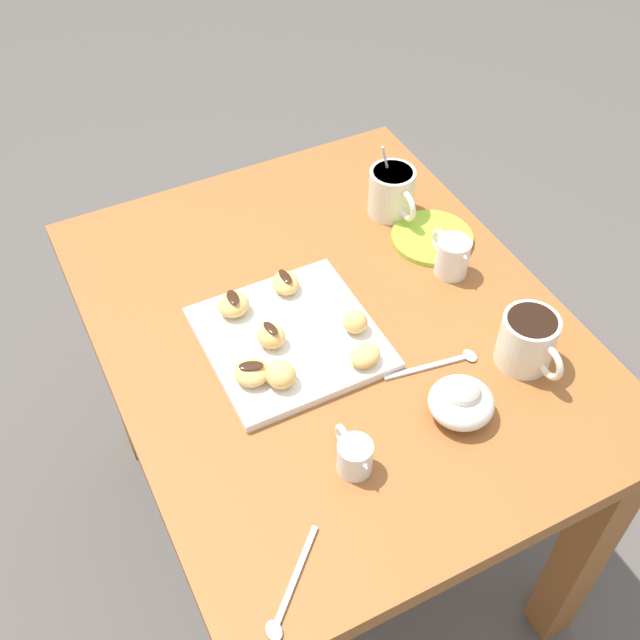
{
  "coord_description": "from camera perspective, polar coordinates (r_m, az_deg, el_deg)",
  "views": [
    {
      "loc": [
        0.79,
        -0.42,
        1.68
      ],
      "look_at": [
        0.0,
        -0.02,
        0.73
      ],
      "focal_mm": 43.62,
      "sensor_mm": 36.0,
      "label": 1
    }
  ],
  "objects": [
    {
      "name": "ground_plane",
      "position": [
        1.9,
        0.64,
        -14.74
      ],
      "size": [
        8.0,
        8.0,
        0.0
      ],
      "primitive_type": "plane",
      "color": "#514C47"
    },
    {
      "name": "dining_table",
      "position": [
        1.43,
        0.83,
        -3.9
      ],
      "size": [
        0.95,
        0.76,
        0.71
      ],
      "color": "#935628",
      "rests_on": "ground_plane"
    },
    {
      "name": "pastry_plate_square",
      "position": [
        1.29,
        -2.2,
        -1.34
      ],
      "size": [
        0.28,
        0.28,
        0.02
      ],
      "primitive_type": "cube",
      "color": "silver",
      "rests_on": "dining_table"
    },
    {
      "name": "coffee_mug_cream_left",
      "position": [
        1.51,
        5.31,
        9.4
      ],
      "size": [
        0.13,
        0.09,
        0.15
      ],
      "color": "silver",
      "rests_on": "dining_table"
    },
    {
      "name": "coffee_mug_cream_right",
      "position": [
        1.27,
        15.02,
        -1.41
      ],
      "size": [
        0.13,
        0.09,
        0.09
      ],
      "color": "silver",
      "rests_on": "dining_table"
    },
    {
      "name": "cream_pitcher_white",
      "position": [
        1.4,
        9.67,
        4.74
      ],
      "size": [
        0.1,
        0.06,
        0.07
      ],
      "color": "silver",
      "rests_on": "dining_table"
    },
    {
      "name": "ice_cream_bowl",
      "position": [
        1.19,
        10.34,
        -5.85
      ],
      "size": [
        0.1,
        0.1,
        0.07
      ],
      "color": "silver",
      "rests_on": "dining_table"
    },
    {
      "name": "chocolate_sauce_pitcher",
      "position": [
        1.12,
        2.54,
        -9.86
      ],
      "size": [
        0.09,
        0.05,
        0.06
      ],
      "color": "silver",
      "rests_on": "dining_table"
    },
    {
      "name": "saucer_lime_left",
      "position": [
        1.49,
        8.22,
        6.0
      ],
      "size": [
        0.15,
        0.15,
        0.01
      ],
      "primitive_type": "cylinder",
      "color": "#9EC633",
      "rests_on": "dining_table"
    },
    {
      "name": "loose_spoon_near_saucer",
      "position": [
        1.05,
        -2.36,
        -19.53
      ],
      "size": [
        0.12,
        0.12,
        0.01
      ],
      "color": "silver",
      "rests_on": "dining_table"
    },
    {
      "name": "loose_spoon_by_plate",
      "position": [
        1.27,
        8.99,
        -3.12
      ],
      "size": [
        0.04,
        0.16,
        0.01
      ],
      "color": "silver",
      "rests_on": "dining_table"
    },
    {
      "name": "beignet_0",
      "position": [
        1.31,
        -6.35,
        1.11
      ],
      "size": [
        0.06,
        0.07,
        0.03
      ],
      "primitive_type": "ellipsoid",
      "rotation": [
        0.0,
        0.0,
        3.44
      ],
      "color": "#E5B260",
      "rests_on": "pastry_plate_square"
    },
    {
      "name": "chocolate_drizzle_0",
      "position": [
        1.3,
        -6.42,
        1.68
      ],
      "size": [
        0.04,
        0.02,
        0.0
      ],
      "primitive_type": "ellipsoid",
      "rotation": [
        0.0,
        0.0,
        3.05
      ],
      "color": "#381E11",
      "rests_on": "beignet_0"
    },
    {
      "name": "beignet_1",
      "position": [
        1.2,
        -2.92,
        -4.02
      ],
      "size": [
        0.06,
        0.06,
        0.04
      ],
      "primitive_type": "ellipsoid",
      "rotation": [
        0.0,
        0.0,
        4.94
      ],
      "color": "#E5B260",
      "rests_on": "pastry_plate_square"
    },
    {
      "name": "beignet_2",
      "position": [
        1.35,
        -2.54,
        2.73
      ],
      "size": [
        0.06,
        0.05,
        0.03
      ],
      "primitive_type": "ellipsoid",
      "rotation": [
        0.0,
        0.0,
        2.96
      ],
      "color": "#E5B260",
      "rests_on": "pastry_plate_square"
    },
    {
      "name": "chocolate_drizzle_2",
      "position": [
        1.33,
        -2.56,
        3.23
      ],
      "size": [
        0.04,
        0.02,
        0.0
      ],
      "primitive_type": "ellipsoid",
      "rotation": [
        0.0,
        0.0,
        3.19
      ],
      "color": "#381E11",
      "rests_on": "beignet_2"
    },
    {
      "name": "beignet_3",
      "position": [
        1.21,
        -5.02,
        -3.86
      ],
      "size": [
        0.08,
        0.08,
        0.03
      ],
      "primitive_type": "ellipsoid",
      "rotation": [
        0.0,
        0.0,
        0.84
      ],
      "color": "#E5B260",
      "rests_on": "pastry_plate_square"
    },
    {
      "name": "chocolate_drizzle_3",
      "position": [
        1.2,
        -5.08,
        -3.37
      ],
      "size": [
        0.03,
        0.04,
        0.0
      ],
      "primitive_type": "ellipsoid",
      "rotation": [
        0.0,
        0.0,
        1.18
      ],
      "color": "#381E11",
      "rests_on": "beignet_3"
    },
    {
      "name": "beignet_4",
      "position": [
        1.23,
        3.24,
        -2.65
      ],
      "size": [
        0.06,
        0.06,
        0.03
      ],
      "primitive_type": "ellipsoid",
      "rotation": [
        0.0,
        0.0,
        3.43
      ],
      "color": "#E5B260",
      "rests_on": "pastry_plate_square"
    },
    {
      "name": "beignet_5",
      "position": [
        1.26,
        -3.6,
        -1.19
      ],
      "size": [
        0.06,
        0.06,
        0.04
      ],
      "primitive_type": "ellipsoid",
      "rotation": [
        0.0,
        0.0,
        0.41
      ],
      "color": "#E5B260",
      "rests_on": "pastry_plate_square"
    },
    {
      "name": "chocolate_drizzle_5",
      "position": [
        1.24,
        -3.65,
        -0.59
      ],
      "size": [
        0.04,
        0.02,
        0.0
      ],
      "primitive_type": "ellipsoid",
      "rotation": [
        0.0,
        0.0,
        0.2
      ],
      "color": "#381E11",
      "rests_on": "beignet_5"
    },
    {
      "name": "beignet_6",
      "position": [
        1.28,
        2.59,
        -0.11
      ],
      "size": [
        0.05,
        0.04,
        0.04
      ],
      "primitive_type": "ellipsoid",
      "rotation": [
        0.0,
        0.0,
        0.06
      ],
      "color": "#E5B260",
      "rests_on": "pastry_plate_square"
    }
  ]
}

